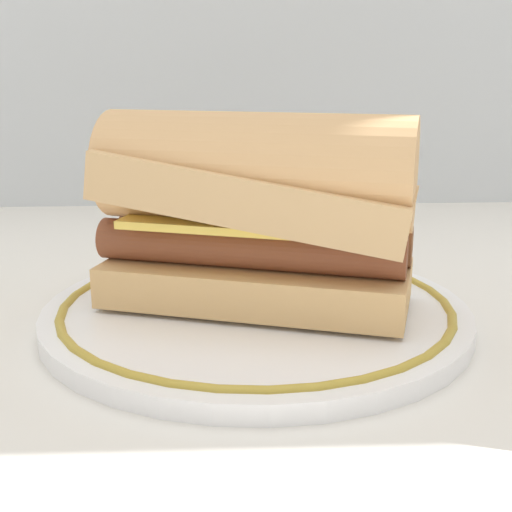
# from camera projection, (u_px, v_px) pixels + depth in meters

# --- Properties ---
(ground_plane) EXTENTS (1.50, 1.50, 0.00)m
(ground_plane) POSITION_uv_depth(u_px,v_px,m) (247.00, 322.00, 0.47)
(ground_plane) COLOR silver
(plate) EXTENTS (0.28, 0.28, 0.01)m
(plate) POSITION_uv_depth(u_px,v_px,m) (256.00, 310.00, 0.47)
(plate) COLOR white
(plate) RESTS_ON ground_plane
(sausage_sandwich) EXTENTS (0.21, 0.14, 0.12)m
(sausage_sandwich) POSITION_uv_depth(u_px,v_px,m) (256.00, 206.00, 0.45)
(sausage_sandwich) COLOR tan
(sausage_sandwich) RESTS_ON plate
(salt_shaker) EXTENTS (0.03, 0.03, 0.08)m
(salt_shaker) POSITION_uv_depth(u_px,v_px,m) (226.00, 191.00, 0.73)
(salt_shaker) COLOR white
(salt_shaker) RESTS_ON ground_plane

